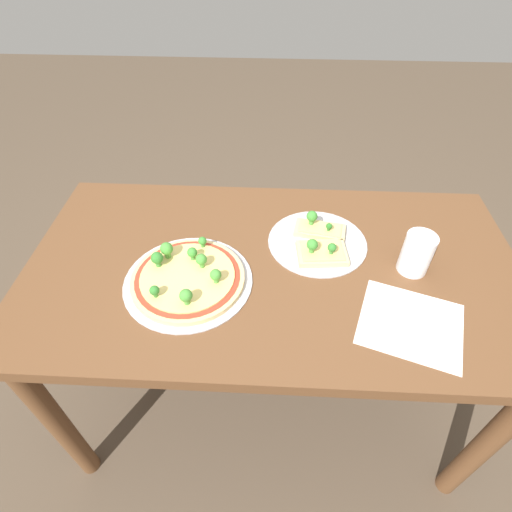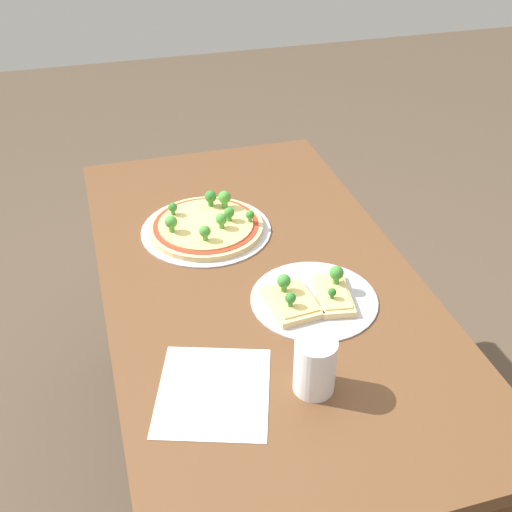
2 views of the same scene
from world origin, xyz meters
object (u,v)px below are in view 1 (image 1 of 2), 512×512
pizza_tray_whole (187,277)px  pizza_tray_slice (319,241)px  drinking_cup (417,254)px  dining_table (272,288)px

pizza_tray_whole → pizza_tray_slice: 0.39m
drinking_cup → pizza_tray_whole: bearing=7.1°
pizza_tray_slice → pizza_tray_whole: bearing=24.5°
pizza_tray_whole → drinking_cup: drinking_cup is taller
pizza_tray_slice → drinking_cup: (-0.25, 0.09, 0.05)m
pizza_tray_whole → drinking_cup: 0.60m
dining_table → pizza_tray_whole: 0.26m
pizza_tray_slice → drinking_cup: size_ratio=2.47×
dining_table → drinking_cup: drinking_cup is taller
drinking_cup → dining_table: bearing=-0.2°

